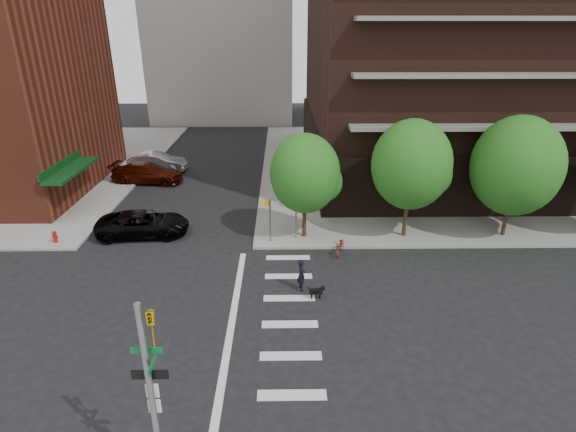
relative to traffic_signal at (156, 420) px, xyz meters
name	(u,v)px	position (x,y,z in m)	size (l,w,h in m)	color
ground	(220,325)	(0.47, 7.49, -2.70)	(120.00, 120.00, 0.00)	black
sidewalk_ne	(477,165)	(20.97, 30.99, -2.62)	(39.00, 33.00, 0.15)	gray
crosswalk	(271,324)	(2.68, 7.49, -2.69)	(3.85, 13.00, 0.01)	silver
tree_a	(305,174)	(4.47, 15.99, 1.35)	(4.00, 4.00, 5.90)	#301E11
tree_b	(411,165)	(10.47, 15.99, 1.85)	(4.50, 4.50, 6.65)	#301E11
tree_c	(516,166)	(16.47, 15.99, 1.75)	(5.00, 5.00, 6.80)	#301E11
traffic_signal	(156,420)	(0.00, 0.00, 0.00)	(0.90, 0.75, 6.00)	slate
pedestrian_signal	(276,213)	(2.79, 15.42, -0.84)	(2.18, 0.67, 2.60)	slate
fire_hydrant	(55,236)	(-10.03, 15.29, -2.15)	(0.24, 0.24, 0.73)	#A50C0C
parked_car_black	(143,224)	(-5.26, 16.54, -1.95)	(5.41, 2.49, 1.50)	black
parked_car_maroon	(147,173)	(-7.73, 26.55, -1.88)	(5.64, 2.29, 1.64)	#400F05
parked_car_silver	(157,162)	(-7.73, 29.71, -1.88)	(4.96, 1.73, 1.64)	#A5A6AD
scooter	(340,246)	(6.39, 13.99, -2.25)	(0.60, 1.71, 0.90)	maroon
dog_walker	(301,275)	(4.06, 10.26, -1.88)	(0.39, 0.60, 1.64)	black
dog	(317,291)	(4.75, 9.49, -2.32)	(0.72, 0.26, 0.60)	black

